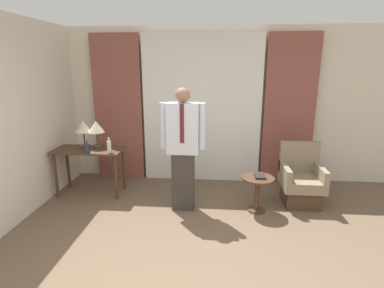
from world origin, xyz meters
The scene contains 13 objects.
wall_back centered at (0.00, 3.07, 1.35)m, with size 10.00×0.06×2.70m.
curtain_sheer_center centered at (0.00, 2.94, 1.29)m, with size 2.06×0.06×2.58m.
curtain_drape_left centered at (-1.50, 2.94, 1.29)m, with size 0.86×0.06×2.58m.
curtain_drape_right centered at (1.50, 2.94, 1.29)m, with size 0.86×0.06×2.58m.
desk centered at (-1.77, 2.18, 0.63)m, with size 1.10×0.52×0.75m.
table_lamp_left centered at (-1.88, 2.29, 1.08)m, with size 0.26×0.26×0.44m.
table_lamp_right centered at (-1.66, 2.29, 1.08)m, with size 0.26×0.26×0.44m.
bottle_near_edge centered at (-1.72, 2.00, 0.84)m, with size 0.06×0.06×0.20m.
bottle_by_lamp centered at (-1.37, 2.02, 0.85)m, with size 0.07×0.07×0.23m.
person centered at (-0.20, 1.75, 0.97)m, with size 0.64×0.21×1.77m.
armchair centered at (1.56, 2.10, 0.33)m, with size 0.59×0.61×0.92m.
side_table centered at (0.87, 1.76, 0.35)m, with size 0.46×0.46×0.52m.
book centered at (0.89, 1.77, 0.53)m, with size 0.15×0.20×0.03m.
Camera 1 is at (0.26, -2.27, 2.08)m, focal length 28.00 mm.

